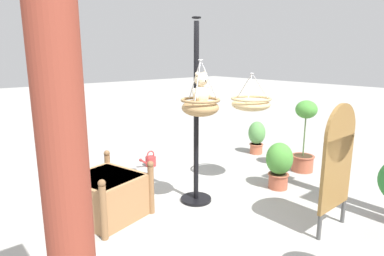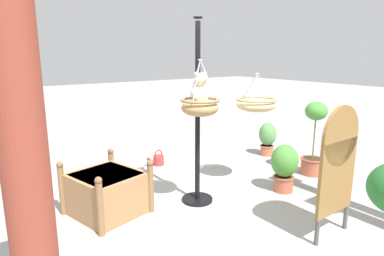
% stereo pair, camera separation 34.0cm
% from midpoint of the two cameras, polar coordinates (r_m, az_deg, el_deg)
% --- Properties ---
extents(ground_plane, '(40.00, 40.00, 0.00)m').
position_cam_midpoint_polar(ground_plane, '(4.74, -2.99, -13.33)').
color(ground_plane, '#9E9E99').
extents(display_pole_central, '(0.44, 0.44, 2.54)m').
position_cam_midpoint_polar(display_pole_central, '(4.63, -1.39, -3.33)').
color(display_pole_central, black).
rests_on(display_pole_central, ground).
extents(hanging_basket_with_teddy, '(0.50, 0.50, 0.71)m').
position_cam_midpoint_polar(hanging_basket_with_teddy, '(4.22, -0.87, 3.72)').
color(hanging_basket_with_teddy, '#A37F51').
extents(teddy_bear, '(0.30, 0.27, 0.43)m').
position_cam_midpoint_polar(teddy_bear, '(4.17, -0.69, 6.30)').
color(teddy_bear, beige).
extents(hanging_basket_left_high, '(0.62, 0.62, 0.58)m').
position_cam_midpoint_polar(hanging_basket_left_high, '(5.17, 8.25, 4.19)').
color(hanging_basket_left_high, tan).
extents(greenhouse_pillar_right, '(0.44, 0.44, 2.90)m').
position_cam_midpoint_polar(greenhouse_pillar_right, '(1.81, -25.90, -10.31)').
color(greenhouse_pillar_right, brown).
rests_on(greenhouse_pillar_right, ground).
extents(wooden_planter_box, '(1.06, 1.09, 0.72)m').
position_cam_midpoint_polar(wooden_planter_box, '(4.55, -16.65, -10.93)').
color(wooden_planter_box, '#9E7047').
rests_on(wooden_planter_box, ground).
extents(potted_plant_fern_front, '(0.41, 0.41, 1.29)m').
position_cam_midpoint_polar(potted_plant_fern_front, '(6.17, 17.26, -1.58)').
color(potted_plant_fern_front, '#AD563D').
rests_on(potted_plant_fern_front, ground).
extents(potted_plant_flowering_red, '(0.41, 0.41, 0.74)m').
position_cam_midpoint_polar(potted_plant_flowering_red, '(5.32, 12.98, -5.98)').
color(potted_plant_flowering_red, '#AD563D').
rests_on(potted_plant_flowering_red, ground).
extents(potted_plant_small_succulent, '(0.36, 0.36, 0.69)m').
position_cam_midpoint_polar(potted_plant_small_succulent, '(7.09, 9.72, -1.43)').
color(potted_plant_small_succulent, '#BC6042').
rests_on(potted_plant_small_succulent, ground).
extents(display_sign_board, '(0.68, 0.06, 1.54)m').
position_cam_midpoint_polar(display_sign_board, '(4.08, 21.63, -4.83)').
color(display_sign_board, olive).
rests_on(display_sign_board, ground).
extents(watering_can, '(0.35, 0.20, 0.30)m').
position_cam_midpoint_polar(watering_can, '(6.35, -8.72, -5.62)').
color(watering_can, '#B23333').
rests_on(watering_can, ground).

